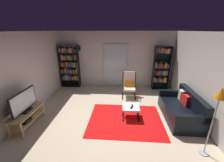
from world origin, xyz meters
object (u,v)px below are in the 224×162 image
object	(u,v)px
bookshelf_near_sofa	(161,68)
wall_clock	(78,48)
lounge_armchair	(129,84)
floor_lamp_by_sofa	(219,100)
cell_phone	(132,108)
tv_remote	(132,105)
bookshelf_near_tv	(70,66)
leather_sofa	(181,109)
television	(24,102)
ottoman	(131,108)
tv_stand	(27,117)

from	to	relation	value
bookshelf_near_sofa	wall_clock	distance (m)	3.95
bookshelf_near_sofa	lounge_armchair	world-z (taller)	bookshelf_near_sofa
lounge_armchair	floor_lamp_by_sofa	xyz separation A→B (m)	(1.59, -2.87, 0.82)
lounge_armchair	wall_clock	bearing A→B (deg)	156.66
bookshelf_near_sofa	cell_phone	size ratio (longest dim) A/B	14.27
tv_remote	wall_clock	bearing A→B (deg)	123.55
wall_clock	cell_phone	bearing A→B (deg)	-48.17
bookshelf_near_sofa	cell_phone	distance (m)	2.98
bookshelf_near_tv	leather_sofa	size ratio (longest dim) A/B	1.14
television	lounge_armchair	bearing A→B (deg)	36.62
bookshelf_near_sofa	tv_remote	bearing A→B (deg)	-120.52
ottoman	cell_phone	distance (m)	0.10
tv_stand	tv_remote	bearing A→B (deg)	13.27
tv_stand	ottoman	xyz separation A→B (m)	(2.99, 0.65, 0.00)
tv_stand	bookshelf_near_tv	distance (m)	3.21
tv_remote	leather_sofa	bearing A→B (deg)	-8.77
bookshelf_near_sofa	floor_lamp_by_sofa	size ratio (longest dim) A/B	1.23
floor_lamp_by_sofa	wall_clock	xyz separation A→B (m)	(-3.98, 3.91, 0.50)
television	bookshelf_near_sofa	bearing A→B (deg)	34.80
leather_sofa	floor_lamp_by_sofa	xyz separation A→B (m)	(0.02, -1.38, 1.05)
bookshelf_near_sofa	floor_lamp_by_sofa	xyz separation A→B (m)	(0.13, -3.75, 0.34)
bookshelf_near_sofa	tv_remote	world-z (taller)	bookshelf_near_sofa
television	bookshelf_near_sofa	distance (m)	5.43
floor_lamp_by_sofa	bookshelf_near_tv	bearing A→B (deg)	139.51
television	lounge_armchair	size ratio (longest dim) A/B	0.97
bookshelf_near_tv	lounge_armchair	xyz separation A→B (m)	(2.80, -0.87, -0.51)
tv_stand	bookshelf_near_sofa	world-z (taller)	bookshelf_near_sofa
television	cell_phone	size ratio (longest dim) A/B	7.09
tv_stand	television	bearing A→B (deg)	84.47
lounge_armchair	wall_clock	world-z (taller)	wall_clock
bookshelf_near_tv	cell_phone	xyz separation A→B (m)	(2.81, -2.53, -0.66)
lounge_armchair	cell_phone	bearing A→B (deg)	-89.50
ottoman	cell_phone	size ratio (longest dim) A/B	3.79
ottoman	floor_lamp_by_sofa	bearing A→B (deg)	-38.80
bookshelf_near_tv	wall_clock	world-z (taller)	wall_clock
bookshelf_near_tv	leather_sofa	xyz separation A→B (m)	(4.37, -2.37, -0.74)
lounge_armchair	ottoman	size ratio (longest dim) A/B	1.93
tv_stand	lounge_armchair	size ratio (longest dim) A/B	1.11
tv_stand	television	distance (m)	0.46
tv_stand	floor_lamp_by_sofa	xyz separation A→B (m)	(4.58, -0.63, 1.04)
tv_remote	ottoman	bearing A→B (deg)	-137.71
bookshelf_near_tv	lounge_armchair	size ratio (longest dim) A/B	1.92
lounge_armchair	ottoman	world-z (taller)	lounge_armchair
television	lounge_armchair	world-z (taller)	television
lounge_armchair	wall_clock	distance (m)	2.92
bookshelf_near_sofa	floor_lamp_by_sofa	bearing A→B (deg)	-88.00
floor_lamp_by_sofa	tv_stand	bearing A→B (deg)	172.18
bookshelf_near_sofa	tv_remote	size ratio (longest dim) A/B	13.88
bookshelf_near_sofa	tv_remote	xyz separation A→B (m)	(-1.42, -2.40, -0.63)
floor_lamp_by_sofa	television	bearing A→B (deg)	171.89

